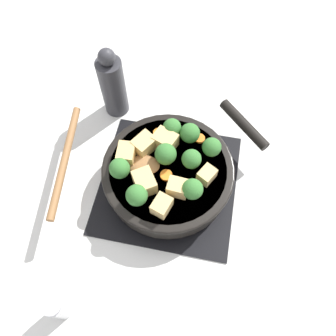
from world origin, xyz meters
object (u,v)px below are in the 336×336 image
at_px(pepper_mill, 113,85).
at_px(salt_shaker, 58,308).
at_px(skillet_pan, 169,173).
at_px(wooden_spoon, 96,162).

relative_size(pepper_mill, salt_shaker, 2.26).
bearing_deg(skillet_pan, pepper_mill, -137.19).
xyz_separation_m(pepper_mill, salt_shaker, (0.49, 0.03, -0.05)).
bearing_deg(pepper_mill, skillet_pan, 42.81).
bearing_deg(pepper_mill, salt_shaker, 3.22).
height_order(wooden_spoon, pepper_mill, pepper_mill).
height_order(skillet_pan, wooden_spoon, wooden_spoon).
height_order(wooden_spoon, salt_shaker, wooden_spoon).
distance_m(skillet_pan, salt_shaker, 0.34).
bearing_deg(wooden_spoon, salt_shaker, 0.95).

